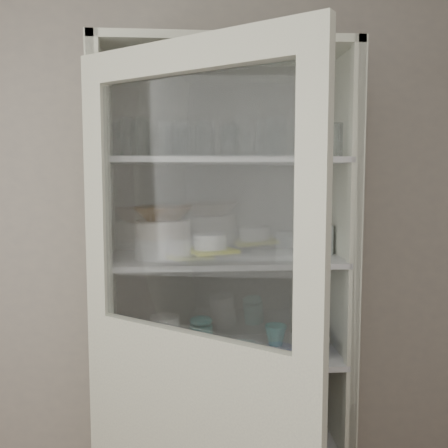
% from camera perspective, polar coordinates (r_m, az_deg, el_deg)
% --- Properties ---
extents(wall_back, '(3.60, 0.02, 2.60)m').
position_cam_1_polar(wall_back, '(2.28, -5.47, -1.81)').
color(wall_back, '#9E958C').
rests_on(wall_back, ground).
extents(pantry_cabinet, '(1.00, 0.45, 2.10)m').
position_cam_1_polar(pantry_cabinet, '(2.20, -0.13, -11.66)').
color(pantry_cabinet, beige).
rests_on(pantry_cabinet, floor).
extents(cupboard_door, '(0.74, 0.58, 2.00)m').
position_cam_1_polar(cupboard_door, '(1.69, -3.79, -19.58)').
color(cupboard_door, beige).
rests_on(cupboard_door, floor).
extents(tumbler_0, '(0.08, 0.08, 0.14)m').
position_cam_1_polar(tumbler_0, '(1.92, -9.49, 9.65)').
color(tumbler_0, silver).
rests_on(tumbler_0, shelf_glass).
extents(tumbler_1, '(0.09, 0.09, 0.14)m').
position_cam_1_polar(tumbler_1, '(1.92, -10.71, 9.72)').
color(tumbler_1, silver).
rests_on(tumbler_1, shelf_glass).
extents(tumbler_2, '(0.07, 0.07, 0.13)m').
position_cam_1_polar(tumbler_2, '(1.88, -4.86, 9.67)').
color(tumbler_2, silver).
rests_on(tumbler_2, shelf_glass).
extents(tumbler_3, '(0.09, 0.09, 0.13)m').
position_cam_1_polar(tumbler_3, '(1.93, -2.12, 9.63)').
color(tumbler_3, silver).
rests_on(tumbler_3, shelf_glass).
extents(tumbler_4, '(0.08, 0.08, 0.14)m').
position_cam_1_polar(tumbler_4, '(1.92, 4.68, 9.71)').
color(tumbler_4, silver).
rests_on(tumbler_4, shelf_glass).
extents(tumbler_5, '(0.08, 0.08, 0.13)m').
position_cam_1_polar(tumbler_5, '(1.94, 10.75, 9.38)').
color(tumbler_5, silver).
rests_on(tumbler_5, shelf_glass).
extents(tumbler_6, '(0.07, 0.07, 0.13)m').
position_cam_1_polar(tumbler_6, '(1.97, 12.50, 9.34)').
color(tumbler_6, silver).
rests_on(tumbler_6, shelf_glass).
extents(tumbler_7, '(0.09, 0.09, 0.14)m').
position_cam_1_polar(tumbler_7, '(2.05, -11.65, 9.30)').
color(tumbler_7, silver).
rests_on(tumbler_7, shelf_glass).
extents(tumbler_8, '(0.09, 0.09, 0.14)m').
position_cam_1_polar(tumbler_8, '(2.03, -6.51, 9.53)').
color(tumbler_8, silver).
rests_on(tumbler_8, shelf_glass).
extents(tumbler_9, '(0.08, 0.08, 0.13)m').
position_cam_1_polar(tumbler_9, '(2.02, -5.16, 9.33)').
color(tumbler_9, silver).
rests_on(tumbler_9, shelf_glass).
extents(tumbler_10, '(0.08, 0.08, 0.13)m').
position_cam_1_polar(tumbler_10, '(2.04, -3.29, 9.27)').
color(tumbler_10, silver).
rests_on(tumbler_10, shelf_glass).
extents(tumbler_11, '(0.09, 0.09, 0.15)m').
position_cam_1_polar(tumbler_11, '(2.05, 0.61, 9.56)').
color(tumbler_11, silver).
rests_on(tumbler_11, shelf_glass).
extents(goblet_0, '(0.08, 0.08, 0.18)m').
position_cam_1_polar(goblet_0, '(2.17, -11.26, 9.69)').
color(goblet_0, silver).
rests_on(goblet_0, shelf_glass).
extents(goblet_1, '(0.07, 0.07, 0.15)m').
position_cam_1_polar(goblet_1, '(2.14, 0.81, 9.50)').
color(goblet_1, silver).
rests_on(goblet_1, shelf_glass).
extents(goblet_2, '(0.07, 0.07, 0.15)m').
position_cam_1_polar(goblet_2, '(2.16, 5.72, 9.43)').
color(goblet_2, silver).
rests_on(goblet_2, shelf_glass).
extents(goblet_3, '(0.08, 0.08, 0.19)m').
position_cam_1_polar(goblet_3, '(2.17, 9.23, 9.81)').
color(goblet_3, silver).
rests_on(goblet_3, shelf_glass).
extents(plate_stack_front, '(0.23, 0.23, 0.08)m').
position_cam_1_polar(plate_stack_front, '(2.02, -6.96, -2.66)').
color(plate_stack_front, silver).
rests_on(plate_stack_front, shelf_plates).
extents(plate_stack_back, '(0.20, 0.20, 0.06)m').
position_cam_1_polar(plate_stack_back, '(2.17, -6.64, -2.47)').
color(plate_stack_back, silver).
rests_on(plate_stack_back, shelf_plates).
extents(cream_bowl, '(0.22, 0.22, 0.07)m').
position_cam_1_polar(cream_bowl, '(2.02, -6.98, -0.53)').
color(cream_bowl, beige).
rests_on(cream_bowl, plate_stack_front).
extents(terracotta_bowl, '(0.24, 0.24, 0.06)m').
position_cam_1_polar(terracotta_bowl, '(2.01, -7.00, 1.24)').
color(terracotta_bowl, '#513419').
rests_on(terracotta_bowl, cream_bowl).
extents(glass_platter, '(0.39, 0.39, 0.02)m').
position_cam_1_polar(glass_platter, '(2.04, -1.58, -3.47)').
color(glass_platter, silver).
rests_on(glass_platter, shelf_plates).
extents(yellow_trivet, '(0.24, 0.24, 0.01)m').
position_cam_1_polar(yellow_trivet, '(2.04, -1.58, -3.01)').
color(yellow_trivet, yellow).
rests_on(yellow_trivet, glass_platter).
extents(white_ramekin, '(0.18, 0.18, 0.06)m').
position_cam_1_polar(white_ramekin, '(2.03, -1.58, -2.00)').
color(white_ramekin, silver).
rests_on(white_ramekin, yellow_trivet).
extents(grey_bowl_stack, '(0.12, 0.12, 0.12)m').
position_cam_1_polar(grey_bowl_stack, '(2.14, 10.79, -1.78)').
color(grey_bowl_stack, silver).
rests_on(grey_bowl_stack, shelf_plates).
extents(mug_blue, '(0.14, 0.14, 0.10)m').
position_cam_1_polar(mug_blue, '(2.17, 9.55, -12.87)').
color(mug_blue, '#1533A0').
rests_on(mug_blue, shelf_mugs).
extents(mug_teal, '(0.11, 0.11, 0.09)m').
position_cam_1_polar(mug_teal, '(2.22, 5.94, -12.50)').
color(mug_teal, teal).
rests_on(mug_teal, shelf_mugs).
extents(mug_white, '(0.12, 0.12, 0.08)m').
position_cam_1_polar(mug_white, '(2.09, 10.72, -13.75)').
color(mug_white, silver).
rests_on(mug_white, shelf_mugs).
extents(teal_jar, '(0.10, 0.10, 0.12)m').
position_cam_1_polar(teal_jar, '(2.17, -2.62, -12.46)').
color(teal_jar, teal).
rests_on(teal_jar, shelf_mugs).
extents(measuring_cups, '(0.09, 0.09, 0.04)m').
position_cam_1_polar(measuring_cups, '(2.09, -9.05, -14.41)').
color(measuring_cups, '#AAAAAA').
rests_on(measuring_cups, shelf_mugs).
extents(white_canister, '(0.16, 0.16, 0.14)m').
position_cam_1_polar(white_canister, '(2.15, -6.77, -12.29)').
color(white_canister, silver).
rests_on(white_canister, shelf_mugs).
extents(cream_dish, '(0.28, 0.28, 0.07)m').
position_cam_1_polar(cream_dish, '(2.32, 0.27, -22.50)').
color(cream_dish, beige).
rests_on(cream_dish, shelf_bot).
extents(tin_box, '(0.21, 0.17, 0.06)m').
position_cam_1_polar(tin_box, '(2.32, 5.85, -22.87)').
color(tin_box, '#B4B4B6').
rests_on(tin_box, shelf_bot).
extents(tumbler_12, '(0.08, 0.08, 0.15)m').
position_cam_1_polar(tumbler_12, '(1.97, 6.04, 9.79)').
color(tumbler_12, silver).
rests_on(tumbler_12, shelf_glass).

